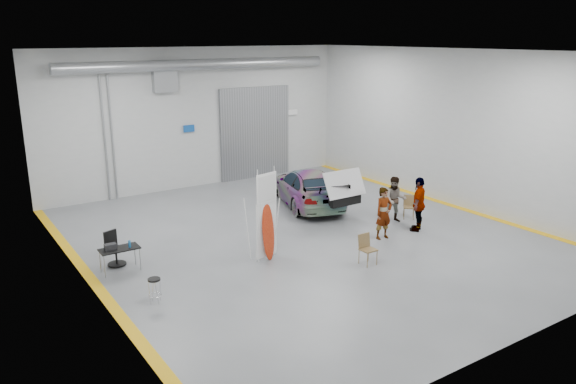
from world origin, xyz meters
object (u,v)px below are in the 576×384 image
work_table (117,249)px  person_b (395,199)px  shop_stool (155,291)px  office_chair (115,250)px  person_c (419,204)px  sedan_car (307,187)px  folding_chair_far (408,211)px  folding_chair_near (368,255)px  surfboard_display (266,224)px  person_a (384,213)px

work_table → person_b: bearing=-6.6°
shop_stool → office_chair: 2.97m
person_c → sedan_car: bearing=-104.8°
sedan_car → folding_chair_far: bearing=138.5°
person_c → folding_chair_near: size_ratio=2.09×
sedan_car → person_b: person_b is taller
office_chair → sedan_car: bearing=-7.2°
surfboard_display → person_b: bearing=-7.0°
person_c → surfboard_display: size_ratio=0.67×
person_c → folding_chair_near: bearing=-11.0°
person_a → shop_stool: bearing=-175.7°
person_c → folding_chair_near: 3.71m
person_a → surfboard_display: size_ratio=0.62×
work_table → folding_chair_near: bearing=-29.6°
shop_stool → office_chair: office_chair is taller
shop_stool → work_table: size_ratio=0.60×
sedan_car → folding_chair_near: (-2.01, -5.87, -0.43)m
shop_stool → office_chair: size_ratio=0.65×
surfboard_display → work_table: size_ratio=2.56×
sedan_car → work_table: 8.56m
person_b → shop_stool: 9.58m
person_a → folding_chair_far: 2.53m
person_a → work_table: bearing=167.4°
folding_chair_far → person_b: bearing=-139.1°
sedan_car → work_table: sedan_car is taller
work_table → folding_chair_far: bearing=-6.3°
shop_stool → work_table: 2.46m
surfboard_display → folding_chair_near: (2.28, -1.93, -0.86)m
office_chair → surfboard_display: bearing=-48.8°
sedan_car → person_c: (1.39, -4.58, 0.23)m
person_c → folding_chair_far: size_ratio=2.25×
person_c → office_chair: size_ratio=1.88×
surfboard_display → office_chair: 4.46m
person_c → work_table: person_c is taller
sedan_car → shop_stool: sedan_car is taller
person_b → work_table: person_b is taller
person_a → surfboard_display: (-4.16, 0.56, 0.27)m
person_c → work_table: (-9.63, 2.24, -0.25)m
person_b → person_c: 1.14m
person_b → person_c: size_ratio=0.88×
surfboard_display → work_table: bearing=145.7°
surfboard_display → work_table: (-3.93, 1.61, -0.45)m
person_b → office_chair: bearing=-151.2°
folding_chair_far → person_a: bearing=-112.3°
folding_chair_far → work_table: size_ratio=0.76×
surfboard_display → person_c: bearing=-18.4°
person_b → folding_chair_near: (-3.41, -2.43, -0.55)m
sedan_car → shop_stool: size_ratio=7.45×
shop_stool → office_chair: bearing=91.3°
folding_chair_near → shop_stool: bearing=169.1°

